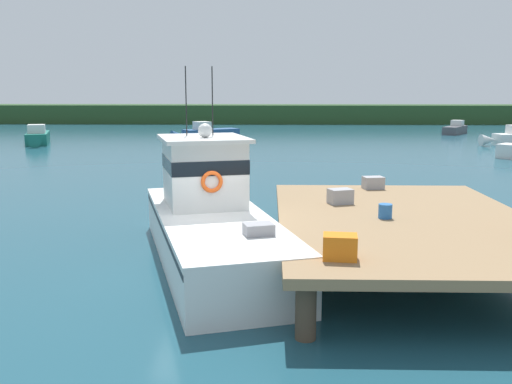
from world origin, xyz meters
The scene contains 12 objects.
ground_plane centered at (0.00, 0.00, 0.00)m, with size 200.00×200.00×0.00m, color #1E4C5B.
dock centered at (4.80, 0.00, 1.07)m, with size 6.00×9.00×1.20m.
main_fishing_boat centered at (0.04, 0.66, 1.01)m, with size 4.72×9.91×4.80m.
crate_single_by_cleat centered at (3.46, 1.56, 1.40)m, with size 0.60×0.44×0.39m, color #9E9EA3.
crate_single_far centered at (2.84, -3.41, 1.42)m, with size 0.60×0.44×0.45m, color orange.
crate_stack_near_edge centered at (4.76, 3.87, 1.39)m, with size 0.60×0.44×0.38m, color #9E9EA3.
bait_bucket centered at (4.31, -0.15, 1.37)m, with size 0.32×0.32×0.34m, color #2866B2.
moored_boat_far_left centered at (-4.00, 35.40, 0.54)m, with size 5.85×4.42×1.57m.
moored_boat_off_the_point centered at (20.13, 42.70, 0.46)m, with size 3.78×4.95×1.33m.
moored_boat_outer_mooring centered at (-17.04, 30.74, 0.54)m, with size 3.22×6.29×1.58m.
mooring_buoy_inshore centered at (-1.23, 16.32, 0.17)m, with size 0.34×0.34×0.34m, color silver.
far_shoreline centered at (0.00, 62.00, 1.20)m, with size 120.00×8.00×2.40m, color #284723.
Camera 1 is at (1.58, -12.89, 4.14)m, focal length 38.64 mm.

